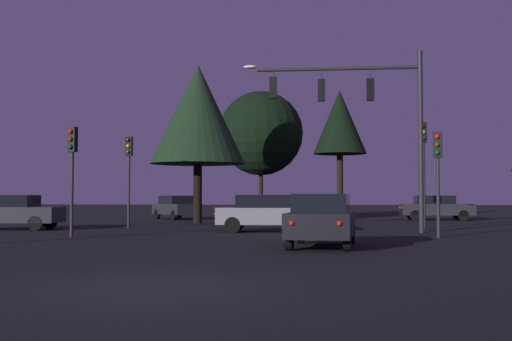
% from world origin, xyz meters
% --- Properties ---
extents(ground_plane, '(168.00, 168.00, 0.00)m').
position_xyz_m(ground_plane, '(0.00, 24.50, 0.00)').
color(ground_plane, black).
rests_on(ground_plane, ground).
extents(traffic_signal_mast_arm, '(7.32, 0.51, 7.37)m').
position_xyz_m(traffic_signal_mast_arm, '(3.91, 16.40, 5.14)').
color(traffic_signal_mast_arm, '#232326').
rests_on(traffic_signal_mast_arm, ground).
extents(traffic_light_corner_left, '(0.33, 0.37, 3.95)m').
position_xyz_m(traffic_light_corner_left, '(-6.61, 11.97, 2.82)').
color(traffic_light_corner_left, '#232326').
rests_on(traffic_light_corner_left, ground).
extents(traffic_light_corner_right, '(0.32, 0.36, 4.80)m').
position_xyz_m(traffic_light_corner_right, '(6.71, 19.65, 3.38)').
color(traffic_light_corner_right, '#232326').
rests_on(traffic_light_corner_right, ground).
extents(traffic_light_median, '(0.30, 0.35, 4.23)m').
position_xyz_m(traffic_light_median, '(-6.73, 18.60, 3.00)').
color(traffic_light_median, '#232326').
rests_on(traffic_light_median, ground).
extents(traffic_light_far_side, '(0.34, 0.38, 3.71)m').
position_xyz_m(traffic_light_far_side, '(6.36, 13.12, 2.65)').
color(traffic_light_far_side, '#232326').
rests_on(traffic_light_far_side, ground).
extents(car_nearside_lane, '(1.97, 4.19, 1.52)m').
position_xyz_m(car_nearside_lane, '(2.44, 8.52, 0.79)').
color(car_nearside_lane, black).
rests_on(car_nearside_lane, ground).
extents(car_crossing_left, '(4.24, 1.92, 1.52)m').
position_xyz_m(car_crossing_left, '(-0.04, 16.13, 0.79)').
color(car_crossing_left, gray).
rests_on(car_crossing_left, ground).
extents(car_crossing_right, '(4.39, 2.29, 1.52)m').
position_xyz_m(car_crossing_right, '(-11.34, 16.50, 0.80)').
color(car_crossing_right, '#232328').
rests_on(car_crossing_right, ground).
extents(car_far_lane, '(4.43, 1.91, 1.52)m').
position_xyz_m(car_far_lane, '(8.82, 30.65, 0.80)').
color(car_far_lane, '#232328').
rests_on(car_far_lane, ground).
extents(car_parked_lot, '(3.90, 4.26, 1.52)m').
position_xyz_m(car_parked_lot, '(-7.50, 30.28, 0.79)').
color(car_parked_lot, '#232328').
rests_on(car_parked_lot, ground).
extents(tree_behind_sign, '(5.75, 5.75, 8.65)m').
position_xyz_m(tree_behind_sign, '(-2.39, 33.28, 5.77)').
color(tree_behind_sign, black).
rests_on(tree_behind_sign, ground).
extents(tree_center_horizon, '(3.52, 3.52, 8.53)m').
position_xyz_m(tree_center_horizon, '(2.95, 32.60, 6.35)').
color(tree_center_horizon, black).
rests_on(tree_center_horizon, ground).
extents(tree_right_cluster, '(5.20, 5.20, 8.70)m').
position_xyz_m(tree_right_cluster, '(-4.75, 24.27, 5.95)').
color(tree_right_cluster, black).
rests_on(tree_right_cluster, ground).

